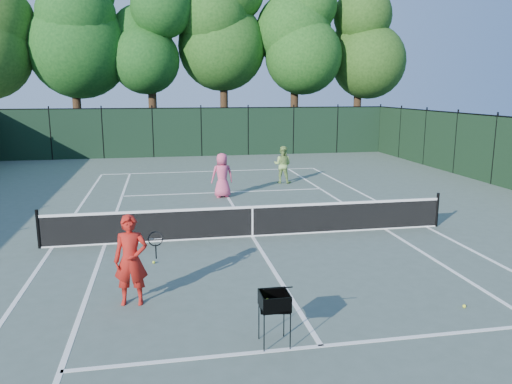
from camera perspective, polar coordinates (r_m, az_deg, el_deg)
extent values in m
plane|color=#4A5A50|center=(14.48, -0.42, -5.10)|extent=(90.00, 90.00, 0.00)
cube|color=white|center=(14.59, -22.25, -5.87)|extent=(0.10, 23.77, 0.01)
cube|color=white|center=(16.34, 18.91, -3.78)|extent=(0.10, 23.77, 0.01)
cube|color=white|center=(14.37, -16.87, -5.75)|extent=(0.10, 23.77, 0.01)
cube|color=white|center=(15.72, 14.55, -4.12)|extent=(0.10, 23.77, 0.01)
cube|color=white|center=(25.99, -5.11, 2.38)|extent=(10.97, 0.10, 0.01)
cube|color=white|center=(8.72, 7.47, -17.05)|extent=(8.23, 0.10, 0.01)
cube|color=white|center=(20.63, -3.60, -0.03)|extent=(8.23, 0.10, 0.01)
cube|color=white|center=(14.48, -0.42, -5.09)|extent=(0.10, 12.80, 0.01)
cube|color=black|center=(14.36, -0.42, -3.36)|extent=(11.60, 0.03, 0.85)
cube|color=white|center=(14.26, -0.42, -1.73)|extent=(11.60, 0.05, 0.07)
cube|color=white|center=(14.48, -0.42, -5.02)|extent=(11.60, 0.05, 0.04)
cube|color=white|center=(14.36, -0.42, -3.36)|extent=(0.05, 0.04, 0.91)
cylinder|color=black|center=(14.51, -23.63, -3.90)|extent=(0.09, 0.09, 1.06)
cylinder|color=black|center=(16.37, 19.99, -1.93)|extent=(0.09, 0.09, 1.06)
cube|color=black|center=(31.85, -6.26, 6.79)|extent=(24.00, 0.05, 3.00)
cylinder|color=black|center=(36.12, -19.71, 8.18)|extent=(0.56, 0.56, 4.80)
ellipsoid|color=#124114|center=(36.35, -20.42, 18.14)|extent=(6.80, 6.80, 10.54)
cylinder|color=black|center=(35.51, -11.66, 8.17)|extent=(0.56, 0.56, 4.30)
ellipsoid|color=#123F14|center=(35.63, -12.05, 17.19)|extent=(6.00, 6.00, 9.30)
cylinder|color=black|center=(36.26, -3.66, 9.00)|extent=(0.56, 0.56, 5.00)
ellipsoid|color=#194614|center=(36.54, -3.80, 19.28)|extent=(7.00, 7.00, 10.85)
cylinder|color=black|center=(36.54, 4.38, 8.70)|extent=(0.56, 0.56, 4.60)
ellipsoid|color=#164614|center=(36.71, 4.53, 17.88)|extent=(6.20, 6.20, 9.61)
cylinder|color=black|center=(38.62, 11.45, 8.51)|extent=(0.56, 0.56, 4.40)
ellipsoid|color=#1D4212|center=(38.73, 11.79, 16.71)|extent=(5.80, 5.80, 8.99)
imported|color=#A91A13|center=(10.12, -14.10, -7.56)|extent=(0.70, 0.49, 1.81)
cylinder|color=black|center=(10.38, -11.36, -6.70)|extent=(0.03, 0.03, 0.30)
torus|color=black|center=(10.30, -11.42, -5.27)|extent=(0.30, 0.10, 0.30)
imported|color=#D54B71|center=(19.56, -3.89, 1.92)|extent=(0.91, 0.64, 1.75)
imported|color=#8DB65B|center=(22.58, 3.06, 3.15)|extent=(1.02, 0.94, 1.68)
cylinder|color=black|center=(8.35, 0.93, -15.86)|extent=(0.02, 0.02, 0.64)
cylinder|color=black|center=(8.44, 3.95, -15.58)|extent=(0.02, 0.02, 0.64)
cylinder|color=black|center=(8.73, 0.33, -14.56)|extent=(0.02, 0.02, 0.64)
cylinder|color=black|center=(8.82, 3.21, -14.31)|extent=(0.02, 0.02, 0.64)
cube|color=black|center=(8.39, 2.13, -12.28)|extent=(0.55, 0.55, 0.27)
sphere|color=#BEDE2D|center=(8.42, 2.12, -12.78)|extent=(0.07, 0.07, 0.07)
sphere|color=#BEDE2D|center=(8.42, 2.12, -12.78)|extent=(0.07, 0.07, 0.07)
sphere|color=#BEDE2D|center=(8.42, 2.12, -12.78)|extent=(0.07, 0.07, 0.07)
sphere|color=#BEDE2D|center=(8.42, 2.12, -12.78)|extent=(0.07, 0.07, 0.07)
sphere|color=#BEDE2D|center=(8.42, 2.12, -12.78)|extent=(0.07, 0.07, 0.07)
sphere|color=#BEDE2D|center=(8.42, 2.12, -12.78)|extent=(0.07, 0.07, 0.07)
sphere|color=#BEDE2D|center=(8.42, 2.12, -12.78)|extent=(0.07, 0.07, 0.07)
sphere|color=#BEDE2D|center=(8.42, 2.12, -12.78)|extent=(0.07, 0.07, 0.07)
sphere|color=#BEDE2D|center=(8.42, 2.12, -12.78)|extent=(0.07, 0.07, 0.07)
sphere|color=#BEDE2D|center=(8.42, 2.12, -12.78)|extent=(0.07, 0.07, 0.07)
sphere|color=#BEDE2D|center=(8.42, 2.12, -12.78)|extent=(0.07, 0.07, 0.07)
sphere|color=#BEDE2D|center=(8.42, 2.12, -12.78)|extent=(0.07, 0.07, 0.07)
sphere|color=#BEDE2D|center=(8.42, 2.12, -12.78)|extent=(0.07, 0.07, 0.07)
sphere|color=yellow|center=(10.76, 22.71, -11.94)|extent=(0.07, 0.07, 0.07)
sphere|color=#BBDA2C|center=(12.55, -11.61, -7.86)|extent=(0.07, 0.07, 0.07)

